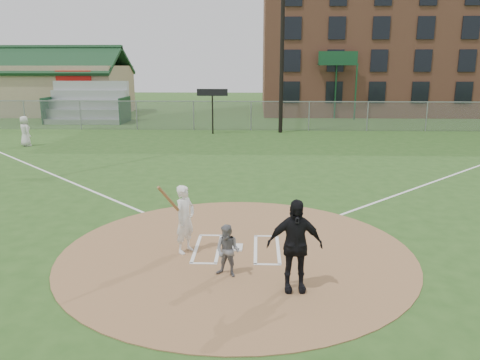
{
  "coord_description": "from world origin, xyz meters",
  "views": [
    {
      "loc": [
        0.48,
        -10.51,
        4.35
      ],
      "look_at": [
        0.0,
        2.0,
        1.3
      ],
      "focal_mm": 35.0,
      "sensor_mm": 36.0,
      "label": 1
    }
  ],
  "objects_px": {
    "batter_at_plate": "(185,219)",
    "home_plate": "(233,247)",
    "catcher": "(228,251)",
    "umpire": "(295,245)",
    "ondeck_player": "(25,131)"
  },
  "relations": [
    {
      "from": "home_plate",
      "to": "umpire",
      "type": "relative_size",
      "value": 0.24
    },
    {
      "from": "catcher",
      "to": "umpire",
      "type": "xyz_separation_m",
      "value": [
        1.35,
        -0.58,
        0.37
      ]
    },
    {
      "from": "catcher",
      "to": "batter_at_plate",
      "type": "bearing_deg",
      "value": 150.44
    },
    {
      "from": "ondeck_player",
      "to": "batter_at_plate",
      "type": "relative_size",
      "value": 0.94
    },
    {
      "from": "ondeck_player",
      "to": "umpire",
      "type": "bearing_deg",
      "value": 168.71
    },
    {
      "from": "catcher",
      "to": "ondeck_player",
      "type": "xyz_separation_m",
      "value": [
        -12.35,
        16.25,
        0.25
      ]
    },
    {
      "from": "batter_at_plate",
      "to": "home_plate",
      "type": "bearing_deg",
      "value": 13.95
    },
    {
      "from": "catcher",
      "to": "umpire",
      "type": "height_order",
      "value": "umpire"
    },
    {
      "from": "catcher",
      "to": "umpire",
      "type": "distance_m",
      "value": 1.51
    },
    {
      "from": "home_plate",
      "to": "batter_at_plate",
      "type": "distance_m",
      "value": 1.42
    },
    {
      "from": "catcher",
      "to": "ondeck_player",
      "type": "bearing_deg",
      "value": 147.2
    },
    {
      "from": "ondeck_player",
      "to": "batter_at_plate",
      "type": "bearing_deg",
      "value": 166.52
    },
    {
      "from": "home_plate",
      "to": "catcher",
      "type": "distance_m",
      "value": 1.66
    },
    {
      "from": "umpire",
      "to": "batter_at_plate",
      "type": "relative_size",
      "value": 1.05
    },
    {
      "from": "home_plate",
      "to": "catcher",
      "type": "relative_size",
      "value": 0.4
    }
  ]
}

